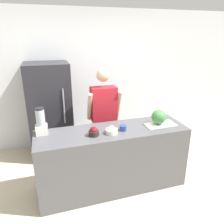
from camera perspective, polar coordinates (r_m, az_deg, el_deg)
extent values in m
plane|color=beige|center=(3.23, 1.99, -21.84)|extent=(14.00, 14.00, 0.00)
cube|color=silver|center=(4.38, -6.47, 8.55)|extent=(8.00, 0.06, 2.60)
cube|color=#4C4C51|center=(3.19, 0.17, -12.16)|extent=(2.07, 0.62, 0.91)
cube|color=#232328|center=(4.06, -15.84, 0.34)|extent=(0.73, 0.65, 1.69)
cylinder|color=gray|center=(3.69, -12.44, 1.49)|extent=(0.02, 0.02, 0.59)
cube|color=#4C608C|center=(3.78, -2.05, -7.74)|extent=(0.31, 0.18, 0.79)
cube|color=#B21E28|center=(3.52, -2.18, 2.09)|extent=(0.41, 0.22, 0.56)
sphere|color=#DBAD89|center=(3.41, -2.29, 9.65)|extent=(0.21, 0.21, 0.21)
cylinder|color=#DBAD89|center=(3.43, -5.84, 1.36)|extent=(0.07, 0.23, 0.47)
cylinder|color=#DBAD89|center=(3.56, 1.70, 2.10)|extent=(0.07, 0.23, 0.47)
cube|color=white|center=(3.21, 12.44, -3.21)|extent=(0.44, 0.23, 0.01)
sphere|color=#3D7F3D|center=(3.17, 12.10, -1.28)|extent=(0.21, 0.21, 0.21)
cylinder|color=#2D231E|center=(2.82, -4.77, -5.52)|extent=(0.14, 0.14, 0.07)
sphere|color=maroon|center=(2.81, -4.79, -4.91)|extent=(0.10, 0.10, 0.10)
cylinder|color=white|center=(2.87, -0.12, -5.07)|extent=(0.16, 0.16, 0.06)
sphere|color=white|center=(2.85, -0.12, -4.52)|extent=(0.10, 0.10, 0.10)
cylinder|color=navy|center=(2.95, 2.86, -4.20)|extent=(0.09, 0.09, 0.07)
cube|color=silver|center=(2.99, -17.88, -4.40)|extent=(0.15, 0.15, 0.12)
cylinder|color=#99A3AD|center=(2.92, -18.22, -1.41)|extent=(0.11, 0.11, 0.21)
cylinder|color=black|center=(2.89, -18.47, 0.80)|extent=(0.11, 0.11, 0.02)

